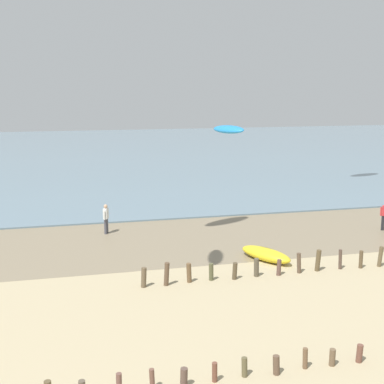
# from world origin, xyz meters

# --- Properties ---
(wet_sand_strip) EXTENTS (120.00, 8.92, 0.01)m
(wet_sand_strip) POSITION_xyz_m (0.00, 18.13, 0.00)
(wet_sand_strip) COLOR #84755B
(wet_sand_strip) RESTS_ON ground
(sea) EXTENTS (160.00, 70.00, 0.10)m
(sea) POSITION_xyz_m (0.00, 57.60, 0.05)
(sea) COLOR slate
(sea) RESTS_ON ground
(groyne_near) EXTENTS (9.40, 0.32, 0.66)m
(groyne_near) POSITION_xyz_m (2.75, 4.05, 0.29)
(groyne_near) COLOR brown
(groyne_near) RESTS_ON ground
(groyne_mid) EXTENTS (12.30, 0.41, 1.03)m
(groyne_mid) POSITION_xyz_m (7.53, 11.75, 0.44)
(groyne_mid) COLOR brown
(groyne_mid) RESTS_ON ground
(person_mid_beach) EXTENTS (0.35, 0.53, 1.71)m
(person_mid_beach) POSITION_xyz_m (0.98, 20.36, 0.92)
(person_mid_beach) COLOR #4C4C56
(person_mid_beach) RESTS_ON ground
(grounded_kite) EXTENTS (2.31, 3.06, 0.58)m
(grounded_kite) POSITION_xyz_m (8.15, 13.82, 0.29)
(grounded_kite) COLOR yellow
(grounded_kite) RESTS_ON ground
(kite_aloft_3) EXTENTS (1.35, 1.91, 0.45)m
(kite_aloft_3) POSITION_xyz_m (5.68, 12.26, 6.49)
(kite_aloft_3) COLOR #2384D1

